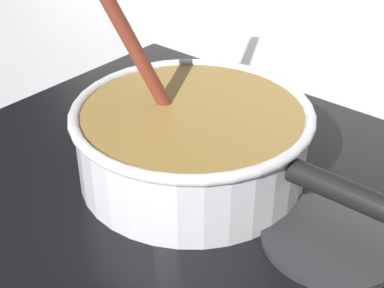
{
  "coord_description": "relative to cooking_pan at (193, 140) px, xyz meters",
  "views": [
    {
      "loc": [
        0.32,
        -0.26,
        0.35
      ],
      "look_at": [
        0.01,
        0.11,
        0.05
      ],
      "focal_mm": 52.39,
      "sensor_mm": 36.0,
      "label": 1
    }
  ],
  "objects": [
    {
      "name": "ground",
      "position": [
        -0.01,
        -0.11,
        -0.08
      ],
      "size": [
        2.4,
        1.6,
        0.04
      ],
      "primitive_type": "cube",
      "color": "#B7B7BC"
    },
    {
      "name": "hob_plate",
      "position": [
        -0.0,
        0.0,
        -0.05
      ],
      "size": [
        0.56,
        0.48,
        0.01
      ],
      "primitive_type": "cube",
      "color": "black",
      "rests_on": "ground"
    },
    {
      "name": "burner_ring",
      "position": [
        -0.0,
        0.0,
        -0.04
      ],
      "size": [
        0.17,
        0.17,
        0.01
      ],
      "primitive_type": "torus",
      "color": "#592D0C",
      "rests_on": "hob_plate"
    },
    {
      "name": "spare_burner",
      "position": [
        0.16,
        0.0,
        -0.04
      ],
      "size": [
        0.13,
        0.13,
        0.01
      ],
      "primitive_type": "cylinder",
      "color": "#262628",
      "rests_on": "hob_plate"
    },
    {
      "name": "cooking_pan",
      "position": [
        0.0,
        0.0,
        0.0
      ],
      "size": [
        0.42,
        0.24,
        0.33
      ],
      "color": "silver",
      "rests_on": "hob_plate"
    }
  ]
}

